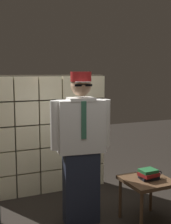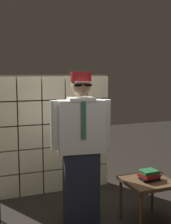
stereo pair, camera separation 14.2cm
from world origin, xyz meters
name	(u,v)px [view 2 (the right image)]	position (x,y,z in m)	size (l,w,h in m)	color
glass_block_wall	(53,135)	(0.00, 1.42, 0.83)	(1.70, 0.10, 1.70)	beige
standing_person	(81,146)	(0.05, 0.41, 0.90)	(0.69, 0.33, 1.73)	#1E2333
side_table	(147,186)	(0.73, 0.10, 0.45)	(0.52, 0.52, 0.52)	#513823
book_stack	(149,175)	(0.74, 0.09, 0.58)	(0.23, 0.19, 0.12)	black
coffee_mug	(156,175)	(0.84, 0.09, 0.56)	(0.13, 0.08, 0.09)	black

